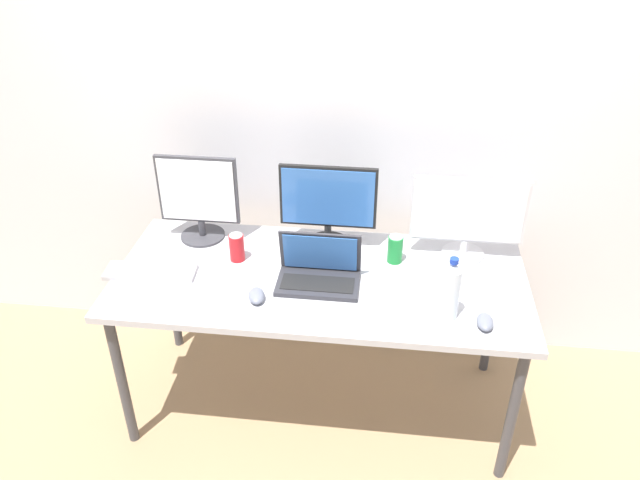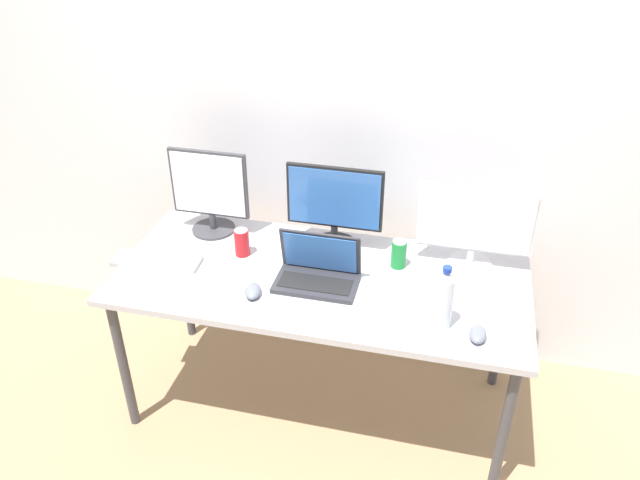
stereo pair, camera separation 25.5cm
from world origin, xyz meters
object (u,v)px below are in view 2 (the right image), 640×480
at_px(soda_can_near_keyboard, 242,242).
at_px(soda_can_by_laptop, 399,254).
at_px(monitor_right, 475,225).
at_px(keyboard_main, 157,261).
at_px(monitor_left, 210,191).
at_px(mouse_by_laptop, 478,334).
at_px(mouse_by_keyboard, 253,291).
at_px(work_desk, 320,287).
at_px(laptop_silver, 317,271).
at_px(monitor_center, 334,206).
at_px(water_bottle, 443,299).

relative_size(soda_can_near_keyboard, soda_can_by_laptop, 1.00).
height_order(monitor_right, keyboard_main, monitor_right).
xyz_separation_m(monitor_left, mouse_by_laptop, (1.24, -0.51, -0.19)).
relative_size(monitor_left, mouse_by_keyboard, 3.79).
bearing_deg(soda_can_near_keyboard, monitor_left, 140.88).
distance_m(mouse_by_keyboard, soda_can_by_laptop, 0.65).
xyz_separation_m(keyboard_main, mouse_by_laptop, (1.38, -0.18, 0.01)).
xyz_separation_m(work_desk, mouse_by_keyboard, (-0.23, -0.19, 0.08)).
bearing_deg(work_desk, laptop_silver, -96.55).
distance_m(monitor_center, mouse_by_laptop, 0.84).
relative_size(monitor_left, monitor_right, 0.83).
xyz_separation_m(work_desk, keyboard_main, (-0.72, -0.07, 0.07)).
bearing_deg(keyboard_main, soda_can_by_laptop, 8.13).
relative_size(keyboard_main, soda_can_by_laptop, 3.04).
relative_size(monitor_center, soda_can_by_laptop, 3.40).
relative_size(water_bottle, soda_can_near_keyboard, 2.13).
bearing_deg(monitor_left, work_desk, -23.43).
distance_m(monitor_left, keyboard_main, 0.40).
xyz_separation_m(keyboard_main, soda_can_near_keyboard, (0.34, 0.15, 0.05)).
bearing_deg(water_bottle, soda_can_by_laptop, 119.85).
xyz_separation_m(monitor_right, soda_can_by_laptop, (-0.30, -0.09, -0.14)).
distance_m(monitor_right, mouse_by_laptop, 0.53).
bearing_deg(mouse_by_keyboard, water_bottle, -15.23).
xyz_separation_m(work_desk, soda_can_near_keyboard, (-0.38, 0.08, 0.12)).
bearing_deg(keyboard_main, monitor_left, 63.04).
distance_m(laptop_silver, mouse_by_laptop, 0.70).
xyz_separation_m(work_desk, soda_can_by_laptop, (0.31, 0.15, 0.12)).
height_order(laptop_silver, water_bottle, water_bottle).
distance_m(monitor_right, keyboard_main, 1.38).
relative_size(work_desk, soda_can_by_laptop, 13.84).
relative_size(work_desk, water_bottle, 6.50).
height_order(laptop_silver, soda_can_near_keyboard, laptop_silver).
xyz_separation_m(work_desk, monitor_left, (-0.58, 0.25, 0.27)).
relative_size(laptop_silver, soda_can_by_laptop, 2.71).
bearing_deg(monitor_right, soda_can_near_keyboard, -171.11).
bearing_deg(laptop_silver, work_desk, 83.45).
distance_m(laptop_silver, mouse_by_keyboard, 0.28).
height_order(work_desk, mouse_by_laptop, mouse_by_laptop).
bearing_deg(work_desk, mouse_by_laptop, -21.00).
distance_m(monitor_right, mouse_by_keyboard, 0.97).
relative_size(monitor_right, mouse_by_laptop, 4.62).
distance_m(monitor_left, soda_can_by_laptop, 0.91).
height_order(monitor_center, keyboard_main, monitor_center).
distance_m(mouse_by_keyboard, mouse_by_laptop, 0.90).
height_order(monitor_left, monitor_center, monitor_left).
bearing_deg(mouse_by_keyboard, work_desk, 25.85).
height_order(work_desk, monitor_center, monitor_center).
bearing_deg(monitor_center, keyboard_main, -156.54).
xyz_separation_m(work_desk, mouse_by_laptop, (0.66, -0.25, 0.08)).
bearing_deg(water_bottle, mouse_by_laptop, -16.80).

